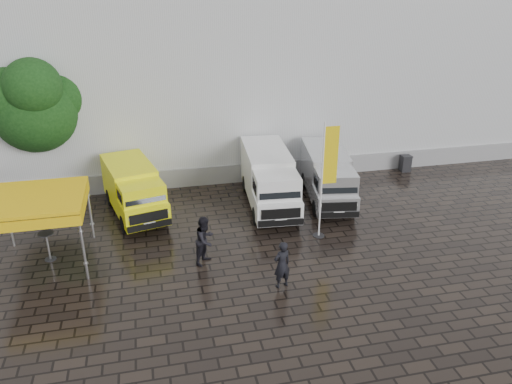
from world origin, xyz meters
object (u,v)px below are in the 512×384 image
at_px(van_white, 269,181).
at_px(cocktail_table, 48,246).
at_px(van_silver, 327,177).
at_px(person_front, 282,265).
at_px(wheelie_bin, 405,163).
at_px(flagpole, 326,174).
at_px(van_yellow, 134,191).
at_px(canopy_tent, 37,201).
at_px(person_tent, 205,240).

relative_size(van_white, cocktail_table, 5.07).
bearing_deg(van_white, van_silver, 4.51).
height_order(van_white, person_front, van_white).
distance_m(van_silver, wheelie_bin, 6.41).
bearing_deg(flagpole, van_white, 113.81).
distance_m(wheelie_bin, person_front, 13.72).
distance_m(flagpole, person_front, 4.69).
bearing_deg(wheelie_bin, person_front, -132.89).
bearing_deg(flagpole, person_front, -130.03).
relative_size(van_yellow, van_silver, 0.91).
relative_size(van_silver, canopy_tent, 1.65).
xyz_separation_m(cocktail_table, wheelie_bin, (18.34, 5.70, -0.13)).
distance_m(van_white, wheelie_bin, 9.16).
xyz_separation_m(canopy_tent, flagpole, (11.20, -0.32, 0.19)).
relative_size(canopy_tent, wheelie_bin, 3.62).
bearing_deg(wheelie_bin, van_silver, -151.07).
distance_m(van_silver, cocktail_table, 12.95).
xyz_separation_m(cocktail_table, person_front, (8.42, -3.78, 0.32)).
relative_size(van_silver, cocktail_table, 4.69).
height_order(flagpole, cocktail_table, flagpole).
relative_size(flagpole, person_tent, 2.59).
bearing_deg(van_yellow, van_silver, -16.10).
bearing_deg(wheelie_bin, van_white, -159.08).
bearing_deg(van_white, canopy_tent, -157.47).
bearing_deg(van_yellow, wheelie_bin, -4.63).
bearing_deg(van_white, flagpole, -61.68).
relative_size(van_silver, person_front, 3.06).
bearing_deg(cocktail_table, wheelie_bin, 17.28).
distance_m(flagpole, person_tent, 5.60).
xyz_separation_m(van_yellow, cocktail_table, (-3.34, -3.40, -0.57)).
relative_size(flagpole, wheelie_bin, 5.43).
distance_m(van_yellow, cocktail_table, 4.80).
xyz_separation_m(van_white, flagpole, (1.53, -3.46, 1.53)).
bearing_deg(van_white, person_tent, -124.65).
bearing_deg(van_yellow, person_tent, -75.14).
bearing_deg(canopy_tent, person_tent, -12.59).
bearing_deg(canopy_tent, flagpole, -1.62).
distance_m(canopy_tent, flagpole, 11.21).
xyz_separation_m(canopy_tent, person_tent, (6.02, -1.34, -1.67)).
xyz_separation_m(van_yellow, van_white, (6.31, -0.44, 0.14)).
height_order(van_white, wheelie_bin, van_white).
xyz_separation_m(van_yellow, wheelie_bin, (15.00, 2.31, -0.70)).
relative_size(van_white, wheelie_bin, 6.45).
distance_m(cocktail_table, person_tent, 6.19).
relative_size(van_yellow, wheelie_bin, 5.41).
xyz_separation_m(van_yellow, person_tent, (2.65, -4.93, -0.19)).
relative_size(van_yellow, person_front, 2.78).
distance_m(van_white, van_silver, 2.95).
height_order(van_silver, cocktail_table, van_silver).
bearing_deg(wheelie_bin, canopy_tent, -158.82).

